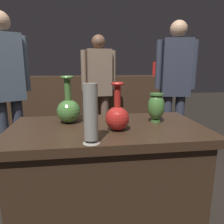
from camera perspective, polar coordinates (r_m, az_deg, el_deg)
The scene contains 11 objects.
display_plinth at distance 1.47m, azimuth -1.26°, elevation -18.89°, with size 1.20×0.64×0.80m.
back_display_shelf at distance 3.51m, azimuth -5.35°, elevation 1.59°, with size 2.60×0.40×0.99m.
vase_centerpiece at distance 1.21m, azimuth 1.44°, elevation -1.13°, with size 0.14×0.14×0.28m.
vase_tall_behind at distance 1.00m, azimuth -5.79°, elevation -0.79°, with size 0.09×0.09×0.29m.
vase_left_accent at distance 1.41m, azimuth 11.87°, elevation 1.42°, with size 0.11×0.11×0.19m.
vase_right_accent at distance 1.40m, azimuth -11.69°, elevation 0.82°, with size 0.15×0.15×0.30m.
shelf_vase_far_left at distance 3.54m, azimuth -22.92°, elevation 10.41°, with size 0.07×0.07×0.21m.
shelf_vase_far_right at distance 3.63m, azimuth 11.40°, elevation 11.35°, with size 0.08×0.08×0.22m.
visitor_near_right at distance 2.58m, azimuth 16.77°, elevation 7.76°, with size 0.46×0.23×1.65m.
visitor_near_left at distance 2.34m, azimuth -26.73°, elevation 6.68°, with size 0.41×0.32×1.66m.
visitor_center_back at distance 2.84m, azimuth -3.53°, elevation 7.33°, with size 0.47×0.23×1.55m.
Camera 1 is at (-0.14, -1.24, 1.18)m, focal length 33.71 mm.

